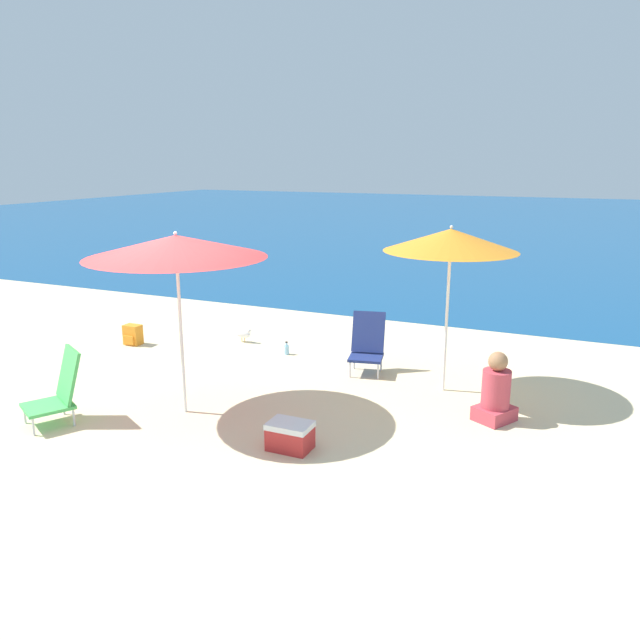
% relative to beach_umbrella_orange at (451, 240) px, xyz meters
% --- Properties ---
extents(ground_plane, '(60.00, 60.00, 0.00)m').
position_rel_beach_umbrella_orange_xyz_m(ground_plane, '(-2.84, -2.01, -1.89)').
color(ground_plane, beige).
extents(sea_water, '(60.00, 40.00, 0.01)m').
position_rel_beach_umbrella_orange_xyz_m(sea_water, '(-2.84, 23.06, -1.88)').
color(sea_water, navy).
rests_on(sea_water, ground).
extents(beach_umbrella_orange, '(1.60, 1.60, 2.06)m').
position_rel_beach_umbrella_orange_xyz_m(beach_umbrella_orange, '(0.00, 0.00, 0.00)').
color(beach_umbrella_orange, white).
rests_on(beach_umbrella_orange, ground).
extents(beach_umbrella_red, '(1.97, 1.97, 2.07)m').
position_rel_beach_umbrella_orange_xyz_m(beach_umbrella_red, '(-2.55, -1.89, 0.02)').
color(beach_umbrella_red, white).
rests_on(beach_umbrella_red, ground).
extents(beach_chair_navy, '(0.54, 0.62, 0.80)m').
position_rel_beach_umbrella_orange_xyz_m(beach_chair_navy, '(-1.12, 0.29, -1.49)').
color(beach_chair_navy, silver).
rests_on(beach_chair_navy, ground).
extents(beach_chair_green, '(0.69, 0.73, 0.81)m').
position_rel_beach_umbrella_orange_xyz_m(beach_chair_green, '(-3.63, -2.68, -1.51)').
color(beach_chair_green, silver).
rests_on(beach_chair_green, ground).
extents(person_seated_near, '(0.50, 0.52, 0.79)m').
position_rel_beach_umbrella_orange_xyz_m(person_seated_near, '(0.73, -0.70, -1.56)').
color(person_seated_near, '#BF3F4C').
rests_on(person_seated_near, ground).
extents(backpack_orange, '(0.26, 0.21, 0.31)m').
position_rel_beach_umbrella_orange_xyz_m(backpack_orange, '(-4.90, 0.01, -1.73)').
color(backpack_orange, orange).
rests_on(backpack_orange, ground).
extents(water_bottle, '(0.07, 0.07, 0.20)m').
position_rel_beach_umbrella_orange_xyz_m(water_bottle, '(-2.47, 0.52, -1.81)').
color(water_bottle, '#8CCCEA').
rests_on(water_bottle, ground).
extents(cooler_box, '(0.43, 0.31, 0.28)m').
position_rel_beach_umbrella_orange_xyz_m(cooler_box, '(-1.02, -2.25, -1.74)').
color(cooler_box, '#B72828').
rests_on(cooler_box, ground).
extents(seagull, '(0.27, 0.11, 0.23)m').
position_rel_beach_umbrella_orange_xyz_m(seagull, '(-3.38, 0.82, -1.75)').
color(seagull, gold).
rests_on(seagull, ground).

